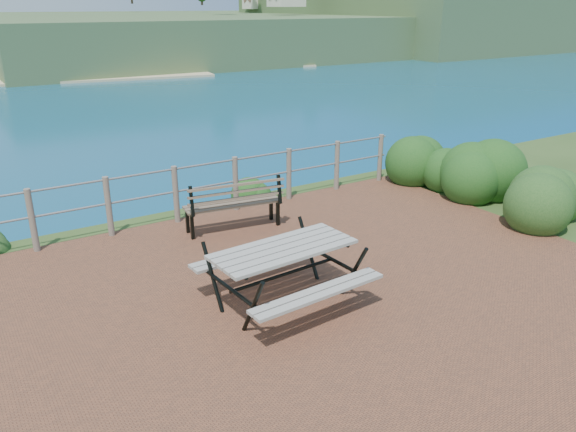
% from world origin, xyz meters
% --- Properties ---
extents(ground, '(10.00, 7.00, 0.12)m').
position_xyz_m(ground, '(0.00, 0.00, 0.00)').
color(ground, brown).
rests_on(ground, ground).
extents(safety_railing, '(9.40, 0.10, 1.00)m').
position_xyz_m(safety_railing, '(0.00, 3.35, 0.57)').
color(safety_railing, '#6B5B4C').
rests_on(safety_railing, ground).
extents(distant_bay, '(290.00, 232.36, 24.00)m').
position_xyz_m(distant_bay, '(173.07, 202.61, -1.52)').
color(distant_bay, '#38572B').
rests_on(distant_bay, ground).
extents(picnic_table, '(1.85, 1.57, 0.76)m').
position_xyz_m(picnic_table, '(0.07, -0.04, 0.49)').
color(picnic_table, gray).
rests_on(picnic_table, ground).
extents(park_bench, '(1.66, 0.63, 0.91)m').
position_xyz_m(park_bench, '(0.67, 2.53, 0.60)').
color(park_bench, brown).
rests_on(park_bench, ground).
extents(shrub_right_front, '(1.45, 1.45, 2.06)m').
position_xyz_m(shrub_right_front, '(5.58, 1.79, 0.00)').
color(shrub_right_front, '#164817').
rests_on(shrub_right_front, ground).
extents(shrub_right_back, '(1.35, 1.35, 1.92)m').
position_xyz_m(shrub_right_back, '(5.41, -0.22, 0.00)').
color(shrub_right_back, '#1C471A').
rests_on(shrub_right_back, ground).
extents(shrub_right_edge, '(1.23, 1.23, 1.76)m').
position_xyz_m(shrub_right_edge, '(5.09, 3.09, 0.00)').
color(shrub_right_edge, '#164817').
rests_on(shrub_right_edge, ground).
extents(shrub_lip_east, '(0.78, 0.78, 0.52)m').
position_xyz_m(shrub_lip_east, '(2.03, 3.99, 0.00)').
color(shrub_lip_east, '#164817').
rests_on(shrub_lip_east, ground).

